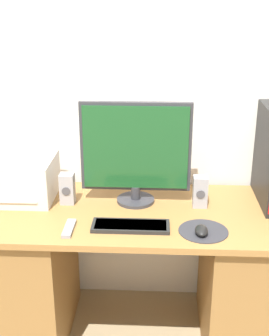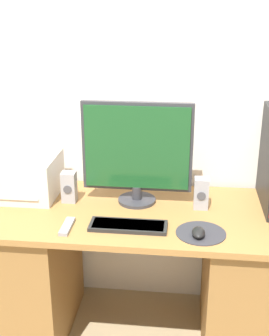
{
  "view_description": "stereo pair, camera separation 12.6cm",
  "coord_description": "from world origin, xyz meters",
  "px_view_note": "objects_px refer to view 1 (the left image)",
  "views": [
    {
      "loc": [
        0.1,
        -1.7,
        1.74
      ],
      "look_at": [
        -0.01,
        0.34,
        0.96
      ],
      "focal_mm": 50.0,
      "sensor_mm": 36.0,
      "label": 1
    },
    {
      "loc": [
        0.23,
        -1.69,
        1.74
      ],
      "look_at": [
        -0.01,
        0.34,
        0.96
      ],
      "focal_mm": 50.0,
      "sensor_mm": 36.0,
      "label": 2
    }
  ],
  "objects_px": {
    "monitor": "(136,151)",
    "printer": "(20,178)",
    "remote_control": "(69,228)",
    "mouse": "(201,230)",
    "speaker_left": "(67,189)",
    "speaker_right": "(200,192)",
    "keyboard": "(131,226)"
  },
  "relations": [
    {
      "from": "monitor",
      "to": "printer",
      "type": "distance_m",
      "value": 0.61
    },
    {
      "from": "mouse",
      "to": "speaker_left",
      "type": "bearing_deg",
      "value": 155.42
    },
    {
      "from": "speaker_left",
      "to": "printer",
      "type": "bearing_deg",
      "value": 167.68
    },
    {
      "from": "speaker_left",
      "to": "keyboard",
      "type": "bearing_deg",
      "value": -36.68
    },
    {
      "from": "keyboard",
      "to": "mouse",
      "type": "xyz_separation_m",
      "value": [
        0.31,
        -0.05,
        0.01
      ]
    },
    {
      "from": "keyboard",
      "to": "mouse",
      "type": "height_order",
      "value": "mouse"
    },
    {
      "from": "mouse",
      "to": "printer",
      "type": "relative_size",
      "value": 0.27
    },
    {
      "from": "keyboard",
      "to": "speaker_left",
      "type": "height_order",
      "value": "speaker_left"
    },
    {
      "from": "monitor",
      "to": "remote_control",
      "type": "bearing_deg",
      "value": -131.68
    },
    {
      "from": "printer",
      "to": "monitor",
      "type": "bearing_deg",
      "value": -1.69
    },
    {
      "from": "remote_control",
      "to": "monitor",
      "type": "bearing_deg",
      "value": 48.32
    },
    {
      "from": "monitor",
      "to": "remote_control",
      "type": "xyz_separation_m",
      "value": [
        -0.28,
        -0.32,
        -0.26
      ]
    },
    {
      "from": "mouse",
      "to": "remote_control",
      "type": "distance_m",
      "value": 0.59
    },
    {
      "from": "keyboard",
      "to": "monitor",
      "type": "bearing_deg",
      "value": 88.24
    },
    {
      "from": "monitor",
      "to": "printer",
      "type": "relative_size",
      "value": 1.55
    },
    {
      "from": "monitor",
      "to": "remote_control",
      "type": "distance_m",
      "value": 0.5
    },
    {
      "from": "monitor",
      "to": "keyboard",
      "type": "bearing_deg",
      "value": -91.76
    },
    {
      "from": "keyboard",
      "to": "mouse",
      "type": "relative_size",
      "value": 3.71
    },
    {
      "from": "remote_control",
      "to": "speaker_left",
      "type": "bearing_deg",
      "value": 101.46
    },
    {
      "from": "speaker_left",
      "to": "speaker_right",
      "type": "relative_size",
      "value": 1.0
    },
    {
      "from": "monitor",
      "to": "keyboard",
      "type": "xyz_separation_m",
      "value": [
        -0.01,
        -0.28,
        -0.26
      ]
    },
    {
      "from": "printer",
      "to": "speaker_right",
      "type": "distance_m",
      "value": 0.91
    },
    {
      "from": "printer",
      "to": "speaker_left",
      "type": "height_order",
      "value": "printer"
    },
    {
      "from": "mouse",
      "to": "monitor",
      "type": "bearing_deg",
      "value": 132.5
    },
    {
      "from": "mouse",
      "to": "remote_control",
      "type": "xyz_separation_m",
      "value": [
        -0.59,
        0.01,
        -0.01
      ]
    },
    {
      "from": "speaker_left",
      "to": "speaker_right",
      "type": "bearing_deg",
      "value": -0.24
    },
    {
      "from": "printer",
      "to": "remote_control",
      "type": "relative_size",
      "value": 2.23
    },
    {
      "from": "mouse",
      "to": "speaker_right",
      "type": "bearing_deg",
      "value": 87.08
    },
    {
      "from": "keyboard",
      "to": "mouse",
      "type": "distance_m",
      "value": 0.32
    },
    {
      "from": "remote_control",
      "to": "keyboard",
      "type": "bearing_deg",
      "value": 6.97
    },
    {
      "from": "monitor",
      "to": "mouse",
      "type": "xyz_separation_m",
      "value": [
        0.3,
        -0.33,
        -0.25
      ]
    },
    {
      "from": "mouse",
      "to": "remote_control",
      "type": "bearing_deg",
      "value": 178.56
    }
  ]
}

